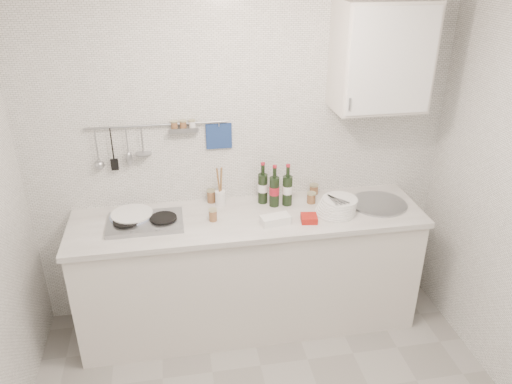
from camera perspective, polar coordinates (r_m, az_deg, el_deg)
back_wall at (r=3.58m, az=-1.65°, el=4.22°), size 3.00×0.02×2.50m
counter at (r=3.71m, az=-0.70°, el=-9.27°), size 2.44×0.64×0.96m
wall_rail at (r=3.45m, az=-11.49°, el=5.99°), size 0.98×0.09×0.34m
wall_cabinet at (r=3.45m, az=14.15°, el=14.79°), size 0.60×0.38×0.70m
plate_stack_hob at (r=3.49m, az=-14.13°, el=-2.78°), size 0.31×0.30×0.05m
plate_stack_sink at (r=3.52m, az=9.27°, el=-1.59°), size 0.30×0.29×0.11m
wine_bottles at (r=3.54m, az=2.17°, el=0.85°), size 0.24×0.14×0.31m
butter_dish at (r=3.34m, az=2.23°, el=-3.19°), size 0.21×0.13×0.06m
strawberry_punnet at (r=3.39m, az=6.08°, el=-3.03°), size 0.12×0.12×0.04m
utensil_crock at (r=3.57m, az=-4.09°, el=-0.49°), size 0.07×0.07×0.30m
jar_a at (r=3.62m, az=-5.14°, el=-0.45°), size 0.06×0.06×0.10m
jar_b at (r=3.76m, az=6.63°, el=0.33°), size 0.07×0.07×0.08m
jar_c at (r=3.62m, az=6.34°, el=-0.65°), size 0.07×0.07×0.08m
jar_d at (r=3.38m, az=-4.95°, el=-2.62°), size 0.06×0.06×0.09m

